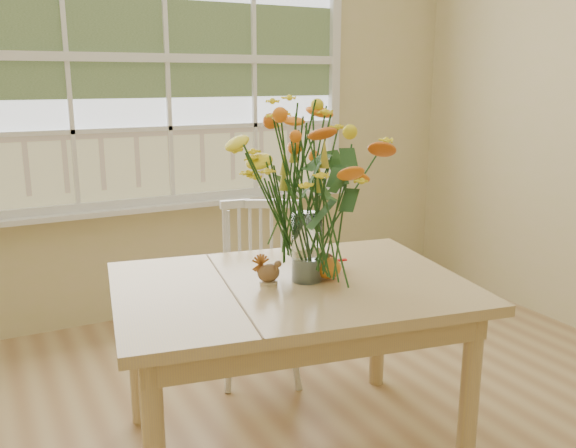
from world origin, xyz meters
TOP-DOWN VIEW (x-y plane):
  - wall_back at (0.00, 2.25)m, footprint 4.00×0.02m
  - window at (0.00, 2.21)m, footprint 2.42×0.12m
  - dining_table at (-0.05, 0.60)m, footprint 1.43×1.13m
  - windsor_chair at (0.14, 1.25)m, footprint 0.51×0.50m
  - flower_vase at (0.02, 0.59)m, footprint 0.54×0.54m
  - pumpkin at (0.09, 0.56)m, footprint 0.11×0.11m
  - turkey_figurine at (-0.13, 0.62)m, footprint 0.09×0.07m
  - dark_gourd at (0.14, 0.66)m, footprint 0.13×0.08m

SIDE VIEW (x-z plane):
  - windsor_chair at x=0.14m, z-range 0.05..0.89m
  - dining_table at x=-0.05m, z-range 0.26..0.95m
  - dark_gourd at x=0.14m, z-range 0.69..0.76m
  - pumpkin at x=0.09m, z-range 0.69..0.78m
  - turkey_figurine at x=-0.13m, z-range 0.68..0.79m
  - flower_vase at x=0.02m, z-range 0.76..1.40m
  - wall_back at x=0.00m, z-range 0.00..2.70m
  - window at x=0.00m, z-range 0.66..2.40m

